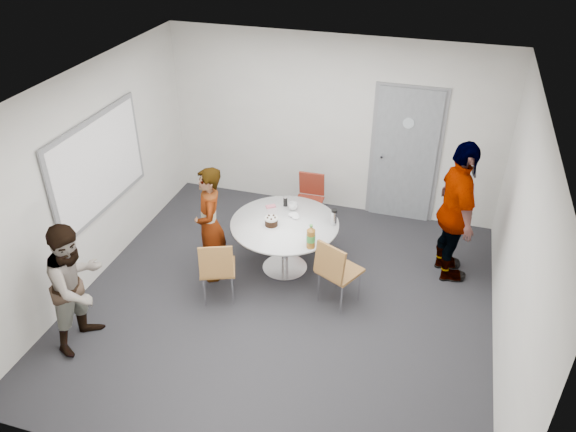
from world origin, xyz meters
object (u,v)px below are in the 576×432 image
(person_left, at_px, (77,286))
(person_right, at_px, (456,213))
(door, at_px, (405,156))
(person_main, at_px, (210,225))
(table, at_px, (286,230))
(chair_near_right, at_px, (335,268))
(whiteboard, at_px, (99,165))
(chair_near_left, at_px, (217,266))
(chair_far, at_px, (310,195))

(person_left, relative_size, person_right, 0.80)
(door, xyz_separation_m, person_left, (-3.05, -3.71, -0.26))
(person_main, relative_size, person_left, 1.02)
(person_main, xyz_separation_m, person_left, (-0.90, -1.51, -0.02))
(table, xyz_separation_m, chair_near_right, (0.77, -0.52, -0.07))
(person_right, bearing_deg, chair_near_right, 111.53)
(chair_near_right, bearing_deg, person_main, -158.15)
(person_left, bearing_deg, table, -35.47)
(chair_near_right, relative_size, person_left, 0.60)
(whiteboard, distance_m, table, 2.49)
(whiteboard, relative_size, chair_near_left, 2.15)
(door, bearing_deg, chair_near_right, -101.86)
(table, distance_m, chair_near_right, 0.93)
(chair_near_right, height_order, person_right, person_right)
(person_left, bearing_deg, door, -31.52)
(chair_near_right, distance_m, person_right, 1.70)
(chair_near_left, bearing_deg, person_right, 5.75)
(whiteboard, xyz_separation_m, chair_far, (2.31, 1.65, -0.95))
(table, relative_size, person_right, 0.73)
(chair_near_left, height_order, chair_near_right, chair_near_right)
(whiteboard, bearing_deg, person_right, 12.68)
(chair_near_left, bearing_deg, person_left, -160.63)
(whiteboard, bearing_deg, chair_near_left, -13.27)
(person_main, height_order, person_right, person_right)
(chair_near_right, distance_m, person_main, 1.68)
(door, bearing_deg, table, -124.73)
(chair_near_right, bearing_deg, chair_near_left, -139.33)
(table, bearing_deg, person_right, 14.03)
(person_left, bearing_deg, person_right, -50.05)
(chair_near_right, bearing_deg, person_left, -125.26)
(whiteboard, bearing_deg, chair_near_right, -0.94)
(person_left, bearing_deg, chair_near_left, -41.11)
(person_left, bearing_deg, whiteboard, 27.53)
(chair_near_right, xyz_separation_m, person_left, (-2.56, -1.38, 0.20))
(chair_near_right, height_order, person_left, person_left)
(chair_near_right, bearing_deg, person_right, 65.06)
(whiteboard, height_order, table, whiteboard)
(whiteboard, relative_size, person_left, 1.24)
(table, bearing_deg, whiteboard, -168.54)
(door, height_order, person_left, door)
(chair_far, height_order, person_left, person_left)
(chair_far, bearing_deg, chair_near_left, 71.65)
(whiteboard, bearing_deg, chair_far, 35.55)
(door, xyz_separation_m, person_main, (-2.15, -2.20, -0.24))
(whiteboard, bearing_deg, door, 32.66)
(chair_near_right, bearing_deg, table, 172.47)
(table, height_order, person_main, person_main)
(door, xyz_separation_m, table, (-1.26, -1.82, -0.39))
(chair_near_left, xyz_separation_m, person_right, (2.67, 1.38, 0.42))
(chair_far, bearing_deg, person_main, 58.62)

